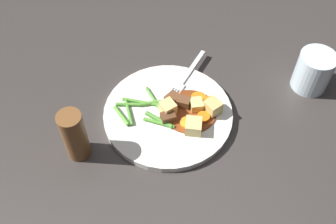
{
  "coord_description": "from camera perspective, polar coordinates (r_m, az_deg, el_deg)",
  "views": [
    {
      "loc": [
        -0.15,
        -0.48,
        0.67
      ],
      "look_at": [
        0.0,
        0.0,
        0.01
      ],
      "focal_mm": 42.7,
      "sensor_mm": 36.0,
      "label": 1
    }
  ],
  "objects": [
    {
      "name": "potato_chunk_0",
      "position": [
        0.79,
        3.66,
        -2.03
      ],
      "size": [
        0.04,
        0.04,
        0.03
      ],
      "primitive_type": "cube",
      "rotation": [
        0.0,
        0.0,
        4.3
      ],
      "color": "#E5CC7A",
      "rests_on": "dinner_plate"
    },
    {
      "name": "meat_chunk_0",
      "position": [
        0.83,
        0.62,
        1.87
      ],
      "size": [
        0.04,
        0.04,
        0.02
      ],
      "primitive_type": "cube",
      "rotation": [
        0.0,
        0.0,
        0.53
      ],
      "color": "brown",
      "rests_on": "dinner_plate"
    },
    {
      "name": "carrot_slice_1",
      "position": [
        0.84,
        4.39,
        1.89
      ],
      "size": [
        0.05,
        0.05,
        0.01
      ],
      "primitive_type": "cylinder",
      "rotation": [
        0.0,
        0.0,
        2.2
      ],
      "color": "orange",
      "rests_on": "dinner_plate"
    },
    {
      "name": "green_bean_7",
      "position": [
        0.82,
        -5.58,
        -0.02
      ],
      "size": [
        0.01,
        0.07,
        0.01
      ],
      "primitive_type": "cylinder",
      "rotation": [
        0.0,
        1.57,
        1.53
      ],
      "color": "#4C8E33",
      "rests_on": "dinner_plate"
    },
    {
      "name": "dinner_plate",
      "position": [
        0.83,
        0.0,
        -0.31
      ],
      "size": [
        0.27,
        0.27,
        0.01
      ],
      "primitive_type": "cylinder",
      "color": "white",
      "rests_on": "ground_plane"
    },
    {
      "name": "green_bean_4",
      "position": [
        0.83,
        -1.86,
        1.36
      ],
      "size": [
        0.07,
        0.02,
        0.01
      ],
      "primitive_type": "cylinder",
      "rotation": [
        0.0,
        1.57,
        3.01
      ],
      "color": "#599E38",
      "rests_on": "dinner_plate"
    },
    {
      "name": "green_bean_6",
      "position": [
        0.84,
        -5.42,
        1.09
      ],
      "size": [
        0.06,
        0.03,
        0.01
      ],
      "primitive_type": "cylinder",
      "rotation": [
        0.0,
        1.57,
        2.82
      ],
      "color": "#599E38",
      "rests_on": "dinner_plate"
    },
    {
      "name": "green_bean_0",
      "position": [
        0.84,
        -3.75,
        1.41
      ],
      "size": [
        0.08,
        0.05,
        0.01
      ],
      "primitive_type": "cylinder",
      "rotation": [
        0.0,
        1.57,
        2.63
      ],
      "color": "#599E38",
      "rests_on": "dinner_plate"
    },
    {
      "name": "pepper_mill",
      "position": [
        0.76,
        -13.21,
        -3.27
      ],
      "size": [
        0.05,
        0.05,
        0.12
      ],
      "primitive_type": "cylinder",
      "color": "brown",
      "rests_on": "ground_plane"
    },
    {
      "name": "carrot_slice_3",
      "position": [
        0.83,
        6.03,
        1.21
      ],
      "size": [
        0.03,
        0.03,
        0.01
      ],
      "primitive_type": "cylinder",
      "rotation": [
        0.0,
        0.0,
        6.26
      ],
      "color": "orange",
      "rests_on": "dinner_plate"
    },
    {
      "name": "ground_plane",
      "position": [
        0.84,
        0.0,
        -0.61
      ],
      "size": [
        3.0,
        3.0,
        0.0
      ],
      "primitive_type": "plane",
      "color": "#383330"
    },
    {
      "name": "carrot_slice_2",
      "position": [
        0.81,
        5.07,
        -0.75
      ],
      "size": [
        0.03,
        0.03,
        0.01
      ],
      "primitive_type": "cylinder",
      "rotation": [
        0.0,
        0.0,
        3.46
      ],
      "color": "orange",
      "rests_on": "dinner_plate"
    },
    {
      "name": "carrot_slice_0",
      "position": [
        0.8,
        2.65,
        -1.6
      ],
      "size": [
        0.03,
        0.03,
        0.01
      ],
      "primitive_type": "cylinder",
      "rotation": [
        0.0,
        0.0,
        4.62
      ],
      "color": "orange",
      "rests_on": "dinner_plate"
    },
    {
      "name": "green_bean_3",
      "position": [
        0.84,
        -2.08,
        1.92
      ],
      "size": [
        0.02,
        0.07,
        0.01
      ],
      "primitive_type": "cylinder",
      "rotation": [
        0.0,
        1.57,
        1.75
      ],
      "color": "#4C8E33",
      "rests_on": "dinner_plate"
    },
    {
      "name": "potato_chunk_1",
      "position": [
        0.82,
        6.41,
        0.71
      ],
      "size": [
        0.04,
        0.04,
        0.03
      ],
      "primitive_type": "cube",
      "rotation": [
        0.0,
        0.0,
        0.35
      ],
      "color": "#DBBC6B",
      "rests_on": "dinner_plate"
    },
    {
      "name": "green_bean_1",
      "position": [
        0.81,
        -1.28,
        -1.11
      ],
      "size": [
        0.05,
        0.05,
        0.01
      ],
      "primitive_type": "cylinder",
      "rotation": [
        0.0,
        1.57,
        2.26
      ],
      "color": "#4C8E33",
      "rests_on": "dinner_plate"
    },
    {
      "name": "green_bean_5",
      "position": [
        0.82,
        -6.65,
        -0.53
      ],
      "size": [
        0.02,
        0.05,
        0.01
      ],
      "primitive_type": "cylinder",
      "rotation": [
        0.0,
        1.57,
        1.86
      ],
      "color": "#599E38",
      "rests_on": "dinner_plate"
    },
    {
      "name": "meat_chunk_2",
      "position": [
        0.8,
        0.01,
        -0.77
      ],
      "size": [
        0.03,
        0.02,
        0.02
      ],
      "primitive_type": "cube",
      "rotation": [
        0.0,
        0.0,
        3.18
      ],
      "color": "#56331E",
      "rests_on": "dinner_plate"
    },
    {
      "name": "potato_chunk_2",
      "position": [
        0.81,
        -0.27,
        0.72
      ],
      "size": [
        0.03,
        0.04,
        0.03
      ],
      "primitive_type": "cube",
      "rotation": [
        0.0,
        0.0,
        0.3
      ],
      "color": "#E5CC7A",
      "rests_on": "dinner_plate"
    },
    {
      "name": "fork",
      "position": [
        0.88,
        2.47,
        4.93
      ],
      "size": [
        0.14,
        0.13,
        0.0
      ],
      "color": "silver",
      "rests_on": "dinner_plate"
    },
    {
      "name": "meat_chunk_1",
      "position": [
        0.83,
        2.23,
        1.39
      ],
      "size": [
        0.03,
        0.03,
        0.02
      ],
      "primitive_type": "cube",
      "rotation": [
        0.0,
        0.0,
        0.97
      ],
      "color": "brown",
      "rests_on": "dinner_plate"
    },
    {
      "name": "potato_chunk_3",
      "position": [
        0.82,
        4.06,
        1.02
      ],
      "size": [
        0.03,
        0.03,
        0.02
      ],
      "primitive_type": "cube",
      "rotation": [
        0.0,
        0.0,
        4.55
      ],
      "color": "#E5CC7A",
      "rests_on": "dinner_plate"
    },
    {
      "name": "stew_sauce",
      "position": [
        0.82,
        3.09,
        0.12
      ],
      "size": [
        0.11,
        0.11,
        0.0
      ],
      "primitive_type": "cylinder",
      "color": "brown",
      "rests_on": "dinner_plate"
    },
    {
      "name": "water_glass",
      "position": [
        0.91,
        20.04,
        5.49
      ],
      "size": [
        0.08,
        0.08,
        0.09
      ],
      "primitive_type": "cylinder",
      "color": "silver",
      "rests_on": "ground_plane"
    },
    {
      "name": "green_bean_2",
      "position": [
        0.8,
        -1.3,
        -1.57
      ],
      "size": [
        0.06,
        0.04,
        0.01
      ],
      "primitive_type": "cylinder",
      "rotation": [
        0.0,
        1.57,
        2.53
      ],
      "color": "#599E38",
      "rests_on": "dinner_plate"
    }
  ]
}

